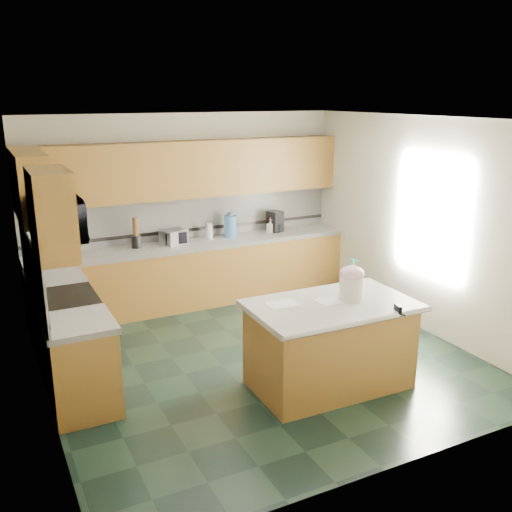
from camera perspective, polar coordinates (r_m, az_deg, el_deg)
floor at (r=6.72m, az=0.19°, el=-10.13°), size 4.60×4.60×0.00m
ceiling at (r=6.04m, az=0.22°, el=13.55°), size 4.60×4.60×0.00m
wall_back at (r=8.33m, az=-7.01°, el=4.72°), size 4.60×0.04×2.70m
wall_front at (r=4.40m, az=13.99°, el=-5.90°), size 4.60×0.04×2.70m
wall_left at (r=5.64m, az=-21.37°, el=-1.70°), size 0.04×4.60×2.70m
wall_right at (r=7.55m, az=16.16°, el=3.05°), size 0.04×4.60×2.70m
back_base_cab at (r=8.27m, az=-6.05°, el=-1.92°), size 4.60×0.60×0.86m
back_countertop at (r=8.14m, az=-6.14°, el=1.16°), size 4.60×0.64×0.06m
back_upper_cab at (r=8.06m, az=-6.71°, el=8.62°), size 4.60×0.33×0.78m
back_backsplash at (r=8.32m, az=-6.91°, el=3.91°), size 4.60×0.02×0.63m
back_accent_band at (r=8.36m, az=-6.86°, el=2.60°), size 4.60×0.01×0.05m
left_base_cab_rear at (r=7.18m, az=-19.15°, el=-5.57°), size 0.60×0.82×0.86m
left_counter_rear at (r=7.03m, az=-19.49°, el=-2.07°), size 0.64×0.82×0.06m
left_base_cab_front at (r=5.78m, az=-17.00°, el=-10.69°), size 0.60×0.72×0.86m
left_counter_front at (r=5.59m, az=-17.38°, el=-6.46°), size 0.64×0.72×0.06m
left_backsplash at (r=6.20m, az=-21.49°, el=-1.28°), size 0.02×2.30×0.63m
left_accent_band at (r=6.26m, az=-21.26°, el=-2.98°), size 0.01×2.30×0.05m
left_upper_cab_rear at (r=6.92m, az=-21.55°, el=6.41°), size 0.33×1.09×0.78m
left_upper_cab_front at (r=5.28m, az=-19.76°, el=3.95°), size 0.33×0.72×0.78m
range_body at (r=6.44m, az=-18.17°, el=-7.85°), size 0.60×0.76×0.88m
range_oven_door at (r=6.50m, az=-15.60°, el=-7.81°), size 0.02×0.68×0.55m
range_cooktop at (r=6.28m, az=-18.53°, el=-4.00°), size 0.62×0.78×0.04m
range_handle at (r=6.36m, az=-15.59°, el=-4.64°), size 0.02×0.66×0.02m
range_backguard at (r=6.22m, az=-20.99°, el=-3.27°), size 0.06×0.76×0.18m
microwave at (r=6.06m, az=-19.22°, el=3.43°), size 0.50×0.73×0.41m
island_base at (r=6.00m, az=7.37°, el=-9.04°), size 1.58×0.92×0.86m
island_top at (r=5.83m, az=7.53°, el=-4.93°), size 1.68×1.02×0.06m
island_bullnose at (r=5.45m, az=10.45°, el=-6.56°), size 1.67×0.09×0.06m
treat_jar at (r=5.89m, az=9.49°, el=-3.22°), size 0.27×0.27×0.24m
treat_jar_lid at (r=5.84m, az=9.57°, el=-1.73°), size 0.25×0.25×0.16m
treat_jar_knob at (r=5.82m, az=9.59°, el=-1.24°), size 0.08×0.03×0.03m
treat_jar_knob_end_l at (r=5.80m, az=9.25°, el=-1.30°), size 0.04×0.04×0.04m
treat_jar_knob_end_r at (r=5.85m, az=9.92°, el=-1.18°), size 0.04×0.04×0.04m
soap_bottle_island at (r=6.04m, az=9.57°, el=-2.04°), size 0.18×0.18×0.38m
paper_sheet_a at (r=5.87m, az=7.57°, el=-4.44°), size 0.31×0.24×0.00m
paper_sheet_b at (r=5.73m, az=2.62°, el=-4.83°), size 0.32×0.25×0.00m
clamp_body at (r=5.72m, az=13.99°, el=-5.26°), size 0.06×0.12×0.10m
clamp_handle at (r=5.68m, az=14.42°, el=-5.66°), size 0.02×0.08×0.02m
knife_block at (r=7.75m, az=-18.52°, el=0.72°), size 0.12×0.16×0.24m
utensil_crock at (r=7.95m, az=-11.87°, el=1.41°), size 0.14×0.14×0.17m
utensil_bundle at (r=7.90m, az=-11.95°, el=2.88°), size 0.08×0.08×0.25m
toaster_oven at (r=8.06m, az=-8.22°, el=1.91°), size 0.42×0.36×0.20m
toaster_oven_door at (r=7.96m, az=-7.96°, el=1.73°), size 0.31×0.01×0.16m
paper_towel at (r=8.29m, az=-4.70°, el=2.52°), size 0.10×0.10×0.24m
paper_towel_base at (r=8.31m, az=-4.69°, el=1.78°), size 0.16×0.16×0.01m
water_jug at (r=8.36m, az=-2.57°, el=2.97°), size 0.19×0.19×0.32m
water_jug_neck at (r=8.32m, az=-2.58°, el=4.19°), size 0.09×0.09×0.05m
coffee_maker at (r=8.70m, az=1.90°, el=3.49°), size 0.24×0.25×0.32m
coffee_carafe at (r=8.68m, az=2.05°, el=2.83°), size 0.13×0.13×0.13m
soap_bottle_back at (r=8.65m, az=1.45°, el=3.02°), size 0.12×0.13×0.20m
soap_back_cap at (r=8.62m, az=1.45°, el=3.77°), size 0.02×0.02×0.03m
window_light_proxy at (r=7.36m, az=17.12°, el=3.84°), size 0.02×1.40×1.10m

